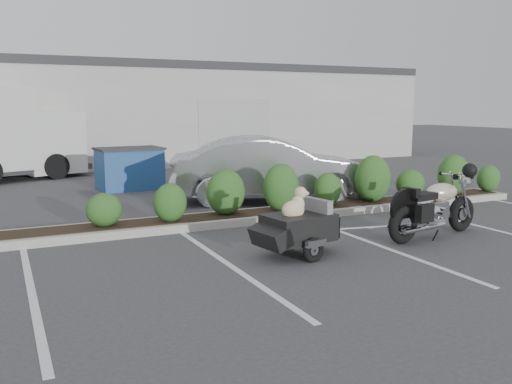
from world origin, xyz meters
name	(u,v)px	position (x,y,z in m)	size (l,w,h in m)	color
ground	(299,245)	(0.00, 0.00, 0.00)	(90.00, 90.00, 0.00)	#38383A
planter_kerb	(288,213)	(1.00, 2.20, 0.07)	(12.00, 1.00, 0.15)	#9E9E93
building	(107,113)	(0.00, 17.00, 2.00)	(26.00, 10.00, 4.00)	#9EA099
motorcycle	(435,208)	(2.46, -0.53, 0.53)	(2.29, 0.92, 1.32)	black
pet_trailer	(298,226)	(-0.33, -0.52, 0.46)	(1.86, 1.06, 1.10)	black
sedan	(271,169)	(1.51, 4.00, 0.79)	(1.68, 4.81, 1.59)	#A2A2A8
dumpster	(130,168)	(-1.15, 7.50, 0.59)	(1.87, 1.36, 1.17)	navy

